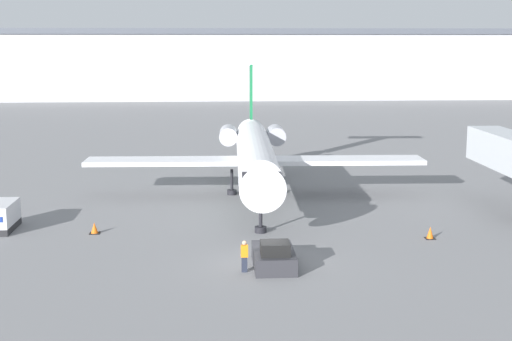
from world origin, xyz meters
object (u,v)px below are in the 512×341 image
airplane_main (255,153)px  worker_near_tug (244,256)px  traffic_cone_left (94,228)px  luggage_cart (2,216)px  traffic_cone_right (430,233)px  pushback_tug (274,256)px

airplane_main → worker_near_tug: size_ratio=15.83×
airplane_main → traffic_cone_left: 16.11m
airplane_main → worker_near_tug: bearing=-95.2°
luggage_cart → airplane_main: bearing=28.5°
traffic_cone_left → luggage_cart: bearing=168.5°
luggage_cart → worker_near_tug: 18.79m
worker_near_tug → traffic_cone_left: worker_near_tug is taller
worker_near_tug → luggage_cart: bearing=148.2°
traffic_cone_left → traffic_cone_right: (21.90, -2.64, 0.03)m
worker_near_tug → traffic_cone_right: (12.32, 5.97, -0.56)m
airplane_main → pushback_tug: size_ratio=6.88×
luggage_cart → traffic_cone_left: size_ratio=4.84×
luggage_cart → traffic_cone_left: 6.53m
pushback_tug → traffic_cone_right: size_ratio=5.17×
traffic_cone_right → pushback_tug: bearing=-154.0°
traffic_cone_left → traffic_cone_right: traffic_cone_right is taller
worker_near_tug → airplane_main: bearing=84.8°
pushback_tug → luggage_cart: (-17.66, 9.12, 0.33)m
airplane_main → luggage_cart: size_ratio=7.85×
pushback_tug → worker_near_tug: size_ratio=2.30×
airplane_main → worker_near_tug: 19.80m
pushback_tug → traffic_cone_left: size_ratio=5.53×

